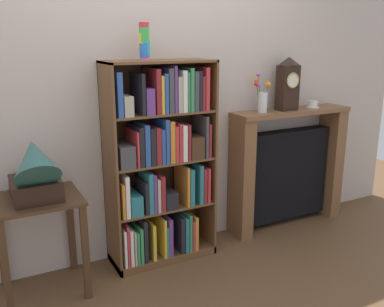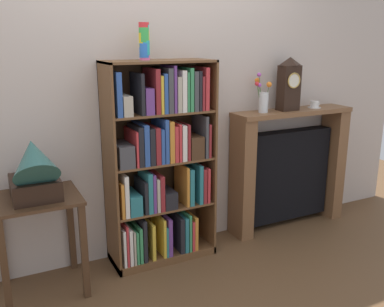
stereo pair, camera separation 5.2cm
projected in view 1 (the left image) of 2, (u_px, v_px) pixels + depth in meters
The scene contains 10 objects.
ground_plane at pixel (168, 263), 3.39m from camera, with size 7.97×6.40×0.02m, color brown.
wall_back at pixel (170, 92), 3.40m from camera, with size 4.97×0.08×2.60m, color beige.
bookshelf at pixel (160, 167), 3.27m from camera, with size 0.82×0.34×1.56m.
cup_stack at pixel (144, 41), 3.02m from camera, with size 0.08×0.08×0.26m.
side_table_left at pixel (39, 222), 2.86m from camera, with size 0.56×0.50×0.70m.
gramophone at pixel (35, 171), 2.71m from camera, with size 0.30×0.47×0.49m.
fireplace_mantel at pixel (287, 169), 3.97m from camera, with size 1.17×0.27×1.10m.
mantel_clock at pixel (288, 84), 3.71m from camera, with size 0.18×0.13×0.46m.
flower_vase at pixel (262, 98), 3.63m from camera, with size 0.13×0.16×0.34m.
teacup_with_saucer at pixel (313, 104), 3.91m from camera, with size 0.13×0.12×0.06m.
Camera 1 is at (-1.25, -2.78, 1.71)m, focal length 39.85 mm.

